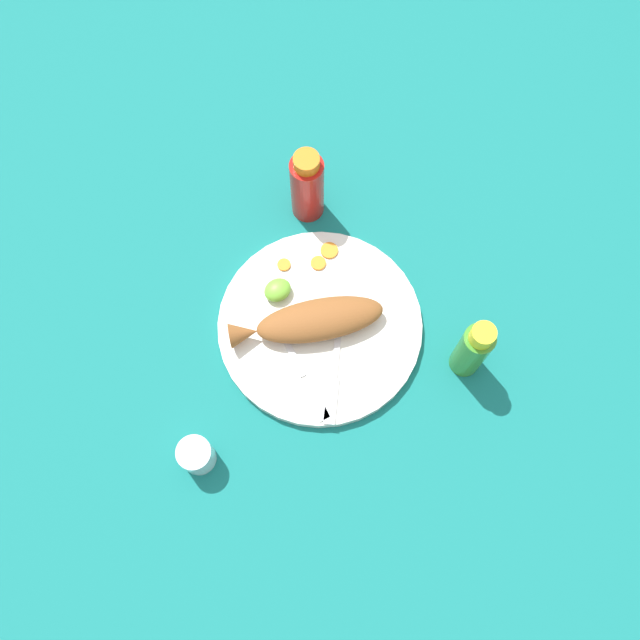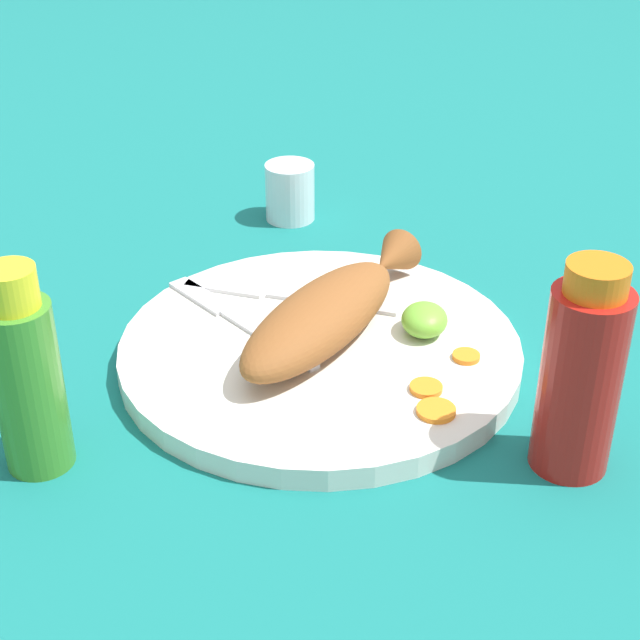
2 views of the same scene
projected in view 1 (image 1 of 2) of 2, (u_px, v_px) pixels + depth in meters
The scene contains 12 objects.
ground_plane at pixel (320, 328), 1.13m from camera, with size 4.00×4.00×0.00m, color #146B66.
main_plate at pixel (320, 326), 1.12m from camera, with size 0.32×0.32×0.02m, color silver.
fried_fish at pixel (312, 321), 1.09m from camera, with size 0.24×0.14×0.04m.
fork_near at pixel (334, 373), 1.09m from camera, with size 0.13×0.15×0.00m.
fork_far at pixel (302, 373), 1.09m from camera, with size 0.04×0.19×0.00m.
carrot_slice_near at pixel (329, 250), 1.15m from camera, with size 0.03×0.03×0.00m, color orange.
carrot_slice_mid at pixel (318, 263), 1.15m from camera, with size 0.02×0.02×0.00m, color orange.
carrot_slice_far at pixel (284, 265), 1.15m from camera, with size 0.02×0.02×0.00m, color orange.
lime_wedge_main at pixel (278, 290), 1.12m from camera, with size 0.04×0.04×0.02m, color #6BB233.
hot_sauce_bottle_red at pixel (307, 186), 1.13m from camera, with size 0.05×0.05×0.15m.
hot_sauce_bottle_green at pixel (473, 349), 1.05m from camera, with size 0.05×0.05×0.15m.
salt_cup at pixel (197, 456), 1.04m from camera, with size 0.05×0.05×0.06m.
Camera 1 is at (-0.20, -0.30, 1.07)m, focal length 40.00 mm.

